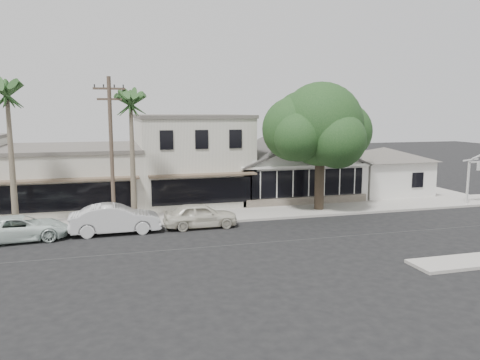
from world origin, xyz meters
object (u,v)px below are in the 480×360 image
object	(u,v)px
car_2	(21,228)
shade_tree	(318,127)
utility_pole	(111,150)
car_0	(200,215)
car_1	(115,219)

from	to	relation	value
car_2	shade_tree	xyz separation A→B (m)	(18.90, 2.93, 5.25)
utility_pole	car_2	xyz separation A→B (m)	(-4.94, -1.22, -4.10)
car_2	shade_tree	world-z (taller)	shade_tree
utility_pole	shade_tree	distance (m)	14.11
car_2	shade_tree	bearing A→B (deg)	-87.33
utility_pole	car_2	world-z (taller)	utility_pole
car_0	shade_tree	distance (m)	10.64
car_1	car_2	world-z (taller)	car_1
car_1	car_2	bearing A→B (deg)	91.66
utility_pole	car_0	world-z (taller)	utility_pole
car_1	utility_pole	bearing A→B (deg)	2.35
utility_pole	car_1	distance (m)	4.06
car_0	car_2	xyz separation A→B (m)	(-10.00, -0.26, -0.07)
car_2	shade_tree	distance (m)	19.83
shade_tree	car_2	bearing A→B (deg)	-171.19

